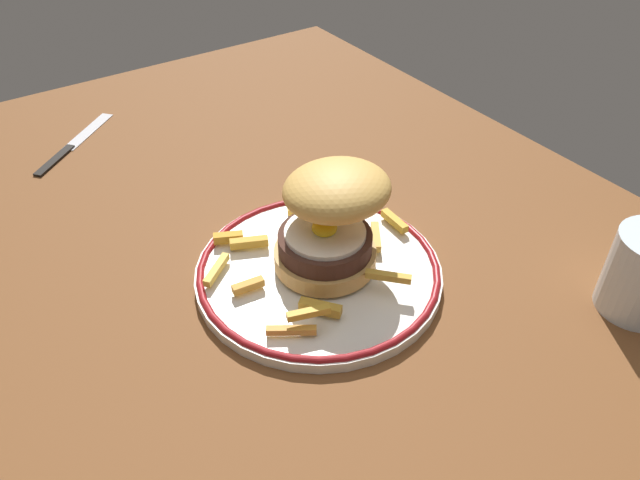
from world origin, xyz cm
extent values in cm
cube|color=brown|center=(0.00, 0.00, -2.00)|extent=(124.68, 83.16, 4.00)
cylinder|color=white|center=(-0.37, 0.43, 0.60)|extent=(25.97, 25.97, 1.20)
torus|color=maroon|center=(-0.37, 0.43, 1.20)|extent=(25.57, 25.57, 0.80)
cylinder|color=tan|center=(0.04, 0.81, 2.50)|extent=(10.69, 10.69, 1.80)
cylinder|color=#42271E|center=(0.04, 0.81, 4.39)|extent=(9.72, 9.72, 1.99)
cylinder|color=white|center=(0.04, 0.81, 5.64)|extent=(8.33, 8.33, 0.50)
ellipsoid|color=yellow|center=(0.08, 0.73, 6.31)|extent=(2.60, 2.60, 1.40)
ellipsoid|color=#D7A550|center=(-0.84, 2.75, 9.72)|extent=(14.26, 14.03, 5.59)
cube|color=gold|center=(-6.91, -4.43, 2.07)|extent=(2.57, 4.17, 0.94)
cube|color=gold|center=(-0.27, 7.61, 2.03)|extent=(4.15, 3.21, 0.86)
cube|color=gold|center=(6.63, -5.59, 3.42)|extent=(1.94, 4.14, 0.73)
cube|color=gold|center=(5.61, -3.58, 2.09)|extent=(3.87, 3.37, 0.99)
cube|color=gold|center=(6.92, 3.61, 3.43)|extent=(3.81, 3.66, 0.73)
cube|color=gold|center=(-5.01, -9.31, 1.99)|extent=(3.50, 4.17, 0.77)
cube|color=gold|center=(-8.60, 4.19, 1.98)|extent=(4.18, 2.51, 0.76)
cube|color=gold|center=(-1.10, 11.16, 2.03)|extent=(4.09, 1.05, 0.87)
cube|color=#EEB844|center=(-10.82, 3.24, 1.97)|extent=(3.95, 2.64, 0.74)
cube|color=gold|center=(-8.92, -5.91, 2.09)|extent=(2.28, 3.33, 0.98)
cube|color=gold|center=(-1.02, -7.80, 2.03)|extent=(1.23, 3.36, 0.87)
cube|color=gold|center=(6.43, -7.37, 1.96)|extent=(3.16, 4.31, 0.72)
cylinder|color=silver|center=(21.32, 23.74, 2.22)|extent=(6.89, 6.89, 4.44)
cube|color=black|center=(-39.41, -16.75, 0.30)|extent=(6.18, 6.81, 0.70)
cube|color=silver|center=(-45.01, -10.36, 0.20)|extent=(8.60, 9.46, 0.24)
camera|label=1|loc=(39.58, -26.63, 43.79)|focal=34.10mm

